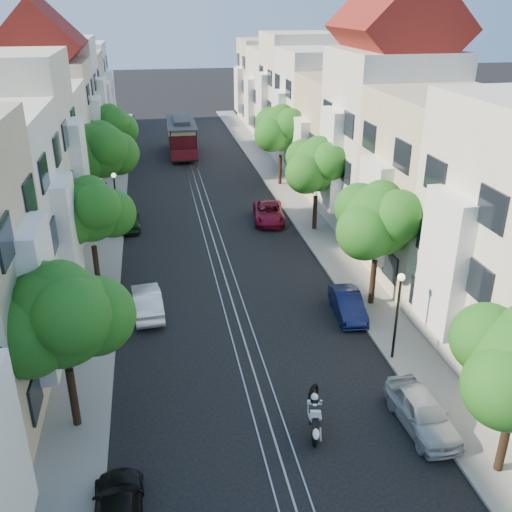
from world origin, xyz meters
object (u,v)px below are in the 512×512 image
tree_w_d (110,127)px  parked_car_w_near (118,510)px  tree_e_c (318,166)px  tree_w_a (62,318)px  lamp_west (116,194)px  cable_car (182,135)px  parked_car_e_mid (348,304)px  parked_car_w_mid (147,301)px  parked_car_w_far (129,220)px  tree_e_d (282,129)px  lamp_east (398,304)px  parked_car_e_near (422,412)px  parked_car_e_far (269,213)px  tree_w_c (102,151)px  sportbike_rider (314,412)px  tree_w_b (91,212)px  tree_e_b (380,221)px

tree_w_d → parked_car_w_near: tree_w_d is taller
tree_e_c → tree_w_a: tree_w_a is taller
lamp_west → cable_car: (5.81, 21.61, -0.78)m
parked_car_e_mid → parked_car_w_mid: parked_car_w_mid is taller
tree_w_a → parked_car_w_far: 21.12m
lamp_west → parked_car_e_mid: (11.90, -13.84, -2.23)m
tree_w_a → tree_e_d: bearing=63.6°
lamp_east → parked_car_e_near: (-0.70, -4.40, -2.16)m
parked_car_e_mid → parked_car_w_mid: bearing=173.5°
parked_car_e_far → parked_car_w_far: size_ratio=1.26×
tree_e_d → cable_car: 15.08m
tree_w_a → lamp_west: size_ratio=1.61×
parked_car_e_mid → tree_w_a: bearing=-148.9°
tree_e_c → parked_car_e_mid: (-1.66, -11.82, -3.98)m
tree_w_c → sportbike_rider: 26.71m
parked_car_e_near → parked_car_e_mid: 8.55m
tree_w_a → parked_car_w_far: bearing=85.7°
tree_w_c → parked_car_e_mid: size_ratio=1.89×
tree_e_c → parked_car_e_near: 20.81m
lamp_west → parked_car_w_mid: 12.09m
parked_car_e_near → parked_car_w_mid: (-10.07, 10.65, -0.02)m
tree_w_a → tree_w_b: size_ratio=1.07×
tree_e_b → tree_e_c: (-0.00, 11.00, -0.13)m
lamp_west → tree_e_c: bearing=-8.5°
tree_w_a → parked_car_e_near: (12.74, -2.37, -4.05)m
parked_car_e_mid → parked_car_e_far: size_ratio=0.81×
tree_e_d → tree_w_a: (-14.40, -29.00, -0.13)m
tree_e_b → sportbike_rider: tree_e_b is taller
lamp_east → cable_car: size_ratio=0.46×
tree_e_d → tree_w_d: size_ratio=1.05×
tree_w_a → parked_car_e_near: tree_w_a is taller
tree_e_d → parked_car_w_near: 36.39m
tree_e_d → parked_car_e_mid: 23.27m
parked_car_e_far → tree_w_d: bearing=138.1°
tree_e_c → lamp_west: bearing=171.5°
lamp_west → tree_e_b: bearing=-43.8°
tree_w_c → lamp_east: size_ratio=1.71×
tree_e_c → parked_car_w_mid: size_ratio=1.61×
tree_w_c → parked_car_w_near: 28.22m
parked_car_e_far → parked_car_w_mid: size_ratio=1.14×
tree_w_d → lamp_east: bearing=-67.2°
tree_e_b → tree_e_d: size_ratio=0.98×
tree_w_d → lamp_west: 14.11m
tree_w_a → parked_car_e_mid: (12.74, 6.18, -4.11)m
tree_w_b → parked_car_e_near: bearing=-48.5°
lamp_west → parked_car_e_near: bearing=-62.0°
parked_car_w_near → lamp_west: bearing=-88.6°
tree_w_b → parked_car_e_mid: size_ratio=1.67×
parked_car_e_mid → sportbike_rider: bearing=-111.5°
parked_car_w_near → tree_e_c: bearing=-119.7°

